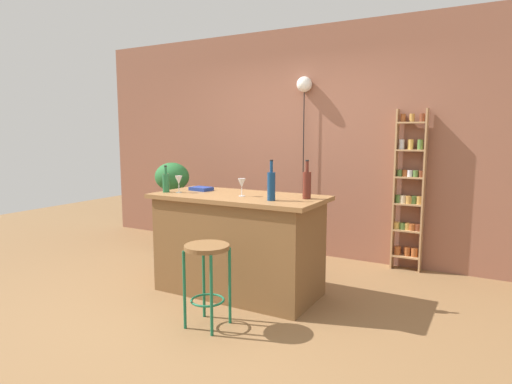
% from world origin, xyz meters
% --- Properties ---
extents(ground, '(12.00, 12.00, 0.00)m').
position_xyz_m(ground, '(0.00, 0.00, 0.00)').
color(ground, brown).
extents(back_wall, '(6.40, 0.10, 2.80)m').
position_xyz_m(back_wall, '(0.00, 1.95, 1.40)').
color(back_wall, '#8C5642').
rests_on(back_wall, ground).
extents(kitchen_counter, '(1.63, 0.77, 0.95)m').
position_xyz_m(kitchen_counter, '(0.00, 0.30, 0.48)').
color(kitchen_counter, brown).
rests_on(kitchen_counter, ground).
extents(bar_stool, '(0.35, 0.35, 0.66)m').
position_xyz_m(bar_stool, '(0.17, -0.46, 0.50)').
color(bar_stool, '#196642').
rests_on(bar_stool, ground).
extents(spice_shelf, '(0.32, 0.13, 1.78)m').
position_xyz_m(spice_shelf, '(1.27, 1.82, 0.86)').
color(spice_shelf, tan).
rests_on(spice_shelf, ground).
extents(plant_stool, '(0.34, 0.34, 0.46)m').
position_xyz_m(plant_stool, '(-1.49, 1.13, 0.23)').
color(plant_stool, '#2D2823').
rests_on(plant_stool, ground).
extents(potted_plant, '(0.45, 0.40, 0.69)m').
position_xyz_m(potted_plant, '(-1.49, 1.13, 0.87)').
color(potted_plant, '#A86B4C').
rests_on(potted_plant, plant_stool).
extents(bottle_vinegar, '(0.07, 0.07, 0.35)m').
position_xyz_m(bottle_vinegar, '(0.42, 0.15, 1.08)').
color(bottle_vinegar, navy).
rests_on(bottle_vinegar, kitchen_counter).
extents(bottle_wine_red, '(0.07, 0.07, 0.34)m').
position_xyz_m(bottle_wine_red, '(0.65, 0.39, 1.08)').
color(bottle_wine_red, '#5B2319').
rests_on(bottle_wine_red, kitchen_counter).
extents(bottle_soda_blue, '(0.06, 0.06, 0.26)m').
position_xyz_m(bottle_soda_blue, '(-0.72, 0.12, 1.04)').
color(bottle_soda_blue, '#236638').
rests_on(bottle_soda_blue, kitchen_counter).
extents(wine_glass_left, '(0.07, 0.07, 0.16)m').
position_xyz_m(wine_glass_left, '(0.07, 0.25, 1.06)').
color(wine_glass_left, silver).
rests_on(wine_glass_left, kitchen_counter).
extents(wine_glass_center, '(0.07, 0.07, 0.16)m').
position_xyz_m(wine_glass_center, '(-0.60, 0.16, 1.06)').
color(wine_glass_center, silver).
rests_on(wine_glass_center, kitchen_counter).
extents(cookbook, '(0.22, 0.17, 0.03)m').
position_xyz_m(cookbook, '(-0.50, 0.39, 0.96)').
color(cookbook, navy).
rests_on(cookbook, kitchen_counter).
extents(pendant_globe_light, '(0.19, 0.19, 2.20)m').
position_xyz_m(pendant_globe_light, '(0.00, 1.84, 2.06)').
color(pendant_globe_light, black).
rests_on(pendant_globe_light, ground).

